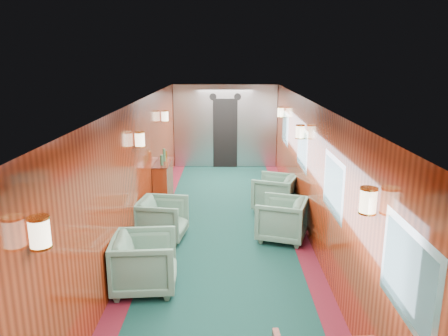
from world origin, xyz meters
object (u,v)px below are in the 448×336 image
Objects in this scene: armchair_left_near at (145,262)px; armchair_left_far at (162,219)px; armchair_right_far at (275,193)px; armchair_right_near at (282,219)px; credenza at (163,182)px.

armchair_left_near is 1.73m from armchair_left_far.
armchair_right_near is at bearing 19.29° from armchair_right_far.
armchair_left_near is at bearing -85.85° from credenza.
armchair_left_far is 2.63m from armchair_right_far.
credenza is 1.39× the size of armchair_left_near.
credenza is at bearing -79.85° from armchair_right_far.
armchair_left_far is at bearing -33.64° from armchair_right_far.
armchair_right_near is at bearing -82.09° from armchair_left_far.
armchair_right_near is 0.99× the size of armchair_right_far.
armchair_right_far reaches higher than armchair_right_near.
armchair_left_near reaches higher than armchair_right_near.
credenza is at bearing 15.38° from armchair_left_far.
credenza reaches higher than armchair_left_far.
armchair_left_far is 0.99× the size of armchair_right_near.
credenza is 3.71m from armchair_left_near.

